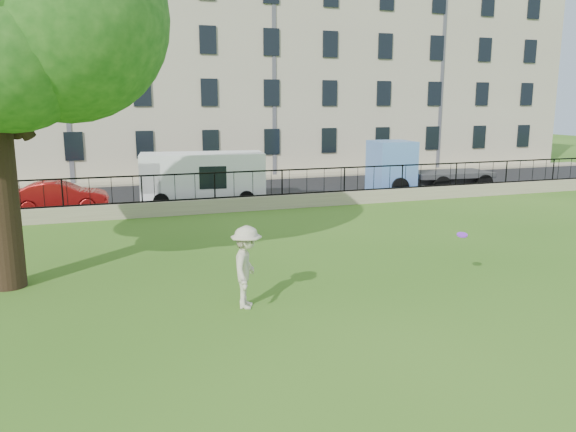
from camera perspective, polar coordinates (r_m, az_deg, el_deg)
name	(u,v)px	position (r m, az deg, el deg)	size (l,w,h in m)	color
ground	(323,308)	(12.98, 3.53, -9.31)	(120.00, 120.00, 0.00)	#326317
retaining_wall	(215,206)	(24.06, -7.40, 1.06)	(50.00, 0.40, 0.60)	gray
iron_railing	(215,186)	(23.92, -7.45, 3.06)	(50.00, 0.05, 1.13)	black
street	(196,195)	(28.67, -9.28, 2.07)	(60.00, 9.00, 0.01)	black
sidewalk	(181,181)	(33.74, -10.79, 3.51)	(60.00, 1.40, 0.12)	gray
building_row	(165,67)	(39.12, -12.42, 14.58)	(56.40, 10.40, 13.80)	beige
man	(247,267)	(12.76, -4.22, -5.21)	(1.22, 0.70, 1.90)	beige
frisbee	(462,235)	(14.91, 17.27, -1.84)	(0.27, 0.27, 0.03)	#8C28E7
red_sedan	(60,197)	(25.96, -22.15, 1.84)	(1.37, 3.94, 1.30)	maroon
white_van	(203,178)	(26.24, -8.66, 3.80)	(5.57, 2.17, 2.34)	white
blue_truck	(429,166)	(30.73, 14.14, 5.00)	(6.35, 2.25, 2.66)	#5D8CDA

